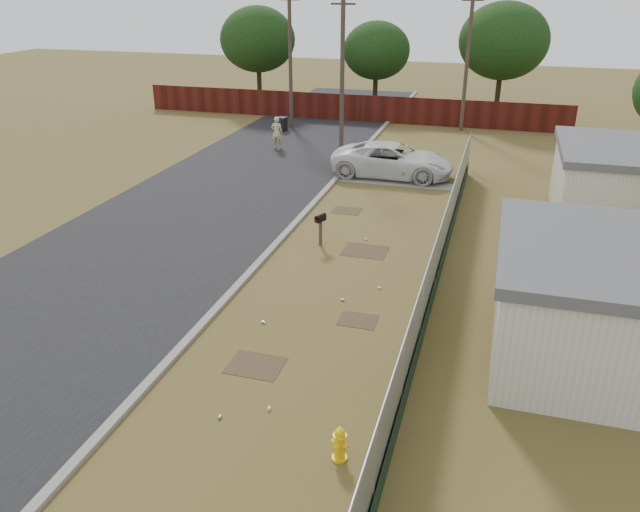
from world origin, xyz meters
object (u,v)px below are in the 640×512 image
(mailbox, at_px, (320,221))
(pickup_truck, at_px, (393,160))
(fire_hydrant, at_px, (340,444))
(pedestrian, at_px, (277,133))
(trash_bin, at_px, (282,124))

(mailbox, xyz_separation_m, pickup_truck, (0.97, 9.50, -0.14))
(fire_hydrant, relative_size, mailbox, 0.67)
(pedestrian, relative_size, trash_bin, 2.07)
(fire_hydrant, relative_size, trash_bin, 0.91)
(mailbox, distance_m, pickup_truck, 9.55)
(pickup_truck, height_order, trash_bin, pickup_truck)
(fire_hydrant, relative_size, pickup_truck, 0.14)
(mailbox, height_order, trash_bin, mailbox)
(fire_hydrant, height_order, pickup_truck, pickup_truck)
(pickup_truck, relative_size, pedestrian, 3.24)
(mailbox, bearing_deg, pedestrian, 116.25)
(pedestrian, bearing_deg, pickup_truck, 144.58)
(fire_hydrant, height_order, mailbox, mailbox)
(fire_hydrant, bearing_deg, pickup_truck, 97.32)
(pickup_truck, xyz_separation_m, trash_bin, (-8.72, 8.07, -0.37))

